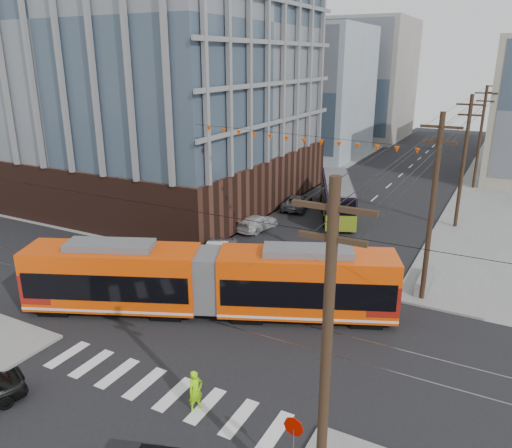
# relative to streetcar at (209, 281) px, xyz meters

# --- Properties ---
(ground) EXTENTS (160.00, 160.00, 0.00)m
(ground) POSITION_rel_streetcar_xyz_m (1.80, -3.80, -1.97)
(ground) COLOR slate
(office_building) EXTENTS (30.00, 25.00, 28.60)m
(office_building) POSITION_rel_streetcar_xyz_m (-20.20, 19.20, 12.33)
(office_building) COLOR #381E16
(office_building) RESTS_ON ground
(bg_bldg_nw_near) EXTENTS (18.00, 16.00, 18.00)m
(bg_bldg_nw_near) POSITION_rel_streetcar_xyz_m (-15.20, 48.20, 7.03)
(bg_bldg_nw_near) COLOR #8C99A5
(bg_bldg_nw_near) RESTS_ON ground
(bg_bldg_nw_far) EXTENTS (16.00, 18.00, 20.00)m
(bg_bldg_nw_far) POSITION_rel_streetcar_xyz_m (-12.20, 68.20, 8.03)
(bg_bldg_nw_far) COLOR gray
(bg_bldg_nw_far) RESTS_ON ground
(utility_pole_near) EXTENTS (0.30, 0.30, 11.00)m
(utility_pole_near) POSITION_rel_streetcar_xyz_m (10.30, -9.80, 3.53)
(utility_pole_near) COLOR black
(utility_pole_near) RESTS_ON ground
(utility_pole_far) EXTENTS (0.30, 0.30, 11.00)m
(utility_pole_far) POSITION_rel_streetcar_xyz_m (10.30, 52.20, 3.53)
(utility_pole_far) COLOR black
(utility_pole_far) RESTS_ON ground
(streetcar) EXTENTS (19.87, 10.75, 3.93)m
(streetcar) POSITION_rel_streetcar_xyz_m (0.00, 0.00, 0.00)
(streetcar) COLOR #E14205
(streetcar) RESTS_ON ground
(city_bus) EXTENTS (6.77, 11.68, 3.29)m
(city_bus) POSITION_rel_streetcar_xyz_m (0.10, 21.26, -0.32)
(city_bus) COLOR black
(city_bus) RESTS_ON ground
(parked_car_silver) EXTENTS (2.65, 4.53, 1.41)m
(parked_car_silver) POSITION_rel_streetcar_xyz_m (-3.81, 7.28, -1.26)
(parked_car_silver) COLOR #ABADB4
(parked_car_silver) RESTS_ON ground
(parked_car_white) EXTENTS (2.34, 4.51, 1.25)m
(parked_car_white) POSITION_rel_streetcar_xyz_m (-4.25, 13.93, -1.34)
(parked_car_white) COLOR silver
(parked_car_white) RESTS_ON ground
(parked_car_grey) EXTENTS (3.03, 5.13, 1.34)m
(parked_car_grey) POSITION_rel_streetcar_xyz_m (-3.77, 21.09, -1.30)
(parked_car_grey) COLOR #484B50
(parked_car_grey) RESTS_ON ground
(pedestrian) EXTENTS (0.64, 0.76, 1.78)m
(pedestrian) POSITION_rel_streetcar_xyz_m (3.97, -7.13, -1.08)
(pedestrian) COLOR #99FF0B
(pedestrian) RESTS_ON ground
(jersey_barrier) EXTENTS (0.98, 4.03, 0.80)m
(jersey_barrier) POSITION_rel_streetcar_xyz_m (10.10, 9.13, -1.57)
(jersey_barrier) COLOR slate
(jersey_barrier) RESTS_ON ground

